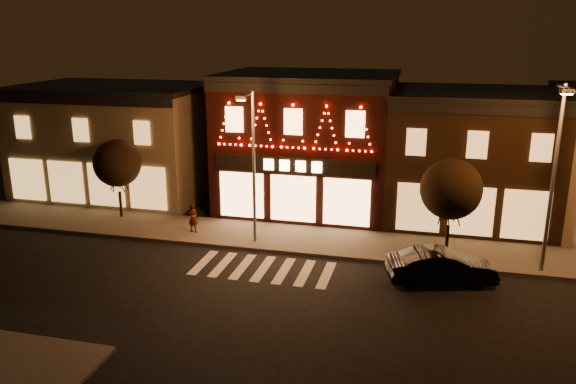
% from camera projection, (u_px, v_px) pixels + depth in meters
% --- Properties ---
extents(ground, '(120.00, 120.00, 0.00)m').
position_uv_depth(ground, '(235.00, 308.00, 22.97)').
color(ground, black).
rests_on(ground, ground).
extents(sidewalk_far, '(44.00, 4.00, 0.15)m').
position_uv_depth(sidewalk_far, '(321.00, 241.00, 29.94)').
color(sidewalk_far, '#47423D').
rests_on(sidewalk_far, ground).
extents(building_left, '(12.20, 8.28, 7.30)m').
position_uv_depth(building_left, '(118.00, 140.00, 38.03)').
color(building_left, '#6A5C4B').
rests_on(building_left, ground).
extents(building_pulp, '(10.20, 8.34, 8.30)m').
position_uv_depth(building_pulp, '(309.00, 141.00, 34.84)').
color(building_pulp, black).
rests_on(building_pulp, ground).
extents(building_right_a, '(9.20, 8.28, 7.50)m').
position_uv_depth(building_right_a, '(470.00, 156.00, 32.75)').
color(building_right_a, '#301E10').
rests_on(building_right_a, ground).
extents(streetlamp_mid, '(0.49, 1.77, 7.74)m').
position_uv_depth(streetlamp_mid, '(252.00, 157.00, 28.30)').
color(streetlamp_mid, '#59595E').
rests_on(streetlamp_mid, sidewalk_far).
extents(streetlamp_right, '(0.63, 1.94, 8.47)m').
position_uv_depth(streetlamp_right, '(555.00, 166.00, 24.56)').
color(streetlamp_right, '#59595E').
rests_on(streetlamp_right, sidewalk_far).
extents(tree_left, '(2.73, 2.73, 4.57)m').
position_uv_depth(tree_left, '(117.00, 163.00, 32.80)').
color(tree_left, black).
rests_on(tree_left, sidewalk_far).
extents(tree_right, '(2.90, 2.90, 4.85)m').
position_uv_depth(tree_right, '(451.00, 189.00, 26.82)').
color(tree_right, black).
rests_on(tree_right, sidewalk_far).
extents(dark_sedan, '(4.96, 2.85, 1.55)m').
position_uv_depth(dark_sedan, '(441.00, 267.00, 24.99)').
color(dark_sedan, black).
rests_on(dark_sedan, ground).
extents(pedestrian, '(0.65, 0.49, 1.62)m').
position_uv_depth(pedestrian, '(193.00, 218.00, 30.83)').
color(pedestrian, gray).
rests_on(pedestrian, sidewalk_far).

